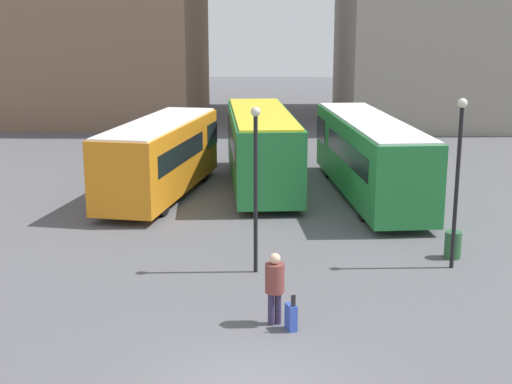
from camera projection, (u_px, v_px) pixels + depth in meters
bus_0 at (161, 155)px, 29.87m from camera, size 3.99×10.00×3.17m
bus_1 at (261, 146)px, 31.57m from camera, size 3.66×11.06×3.34m
bus_2 at (369, 154)px, 29.78m from camera, size 3.72×12.24×3.27m
traveler at (275, 282)px, 17.23m from camera, size 0.61×0.61×1.83m
suitcase at (291, 317)px, 17.08m from camera, size 0.31×0.40×0.94m
lamp_post_0 at (256, 175)px, 20.41m from camera, size 0.28×0.28×4.90m
lamp_post_1 at (458, 169)px, 20.73m from camera, size 0.28×0.28×5.10m
trash_bin at (453, 245)px, 22.23m from camera, size 0.52×0.52×0.85m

